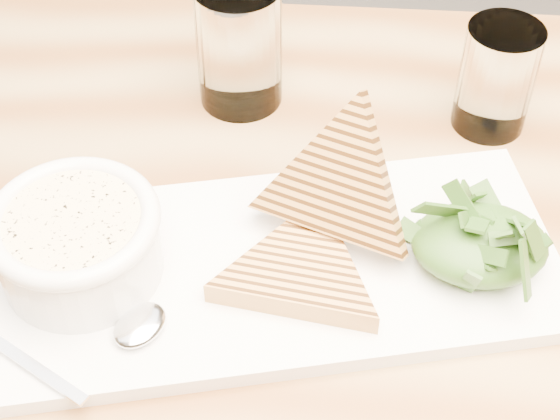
{
  "coord_description": "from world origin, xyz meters",
  "views": [
    {
      "loc": [
        -0.16,
        -0.32,
        1.26
      ],
      "look_at": [
        -0.17,
        0.11,
        0.8
      ],
      "focal_mm": 55.0,
      "sensor_mm": 36.0,
      "label": 1
    }
  ],
  "objects_px": {
    "glass_near": "(239,46)",
    "glass_far": "(497,78)",
    "soup_bowl": "(79,249)",
    "table_top": "(319,349)",
    "platter": "(280,268)"
  },
  "relations": [
    {
      "from": "soup_bowl",
      "to": "glass_near",
      "type": "height_order",
      "value": "glass_near"
    },
    {
      "from": "soup_bowl",
      "to": "platter",
      "type": "bearing_deg",
      "value": 3.49
    },
    {
      "from": "platter",
      "to": "glass_near",
      "type": "xyz_separation_m",
      "value": [
        -0.04,
        0.21,
        0.05
      ]
    },
    {
      "from": "platter",
      "to": "soup_bowl",
      "type": "bearing_deg",
      "value": -176.51
    },
    {
      "from": "table_top",
      "to": "glass_near",
      "type": "bearing_deg",
      "value": 104.01
    },
    {
      "from": "table_top",
      "to": "platter",
      "type": "height_order",
      "value": "platter"
    },
    {
      "from": "table_top",
      "to": "glass_far",
      "type": "distance_m",
      "value": 0.29
    },
    {
      "from": "glass_near",
      "to": "glass_far",
      "type": "xyz_separation_m",
      "value": [
        0.22,
        -0.03,
        -0.01
      ]
    },
    {
      "from": "table_top",
      "to": "glass_near",
      "type": "relative_size",
      "value": 10.85
    },
    {
      "from": "platter",
      "to": "table_top",
      "type": "bearing_deg",
      "value": -62.05
    },
    {
      "from": "platter",
      "to": "glass_far",
      "type": "distance_m",
      "value": 0.26
    },
    {
      "from": "table_top",
      "to": "glass_near",
      "type": "distance_m",
      "value": 0.29
    },
    {
      "from": "platter",
      "to": "glass_near",
      "type": "distance_m",
      "value": 0.22
    },
    {
      "from": "platter",
      "to": "glass_far",
      "type": "height_order",
      "value": "glass_far"
    },
    {
      "from": "glass_near",
      "to": "table_top",
      "type": "bearing_deg",
      "value": -75.99
    }
  ]
}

